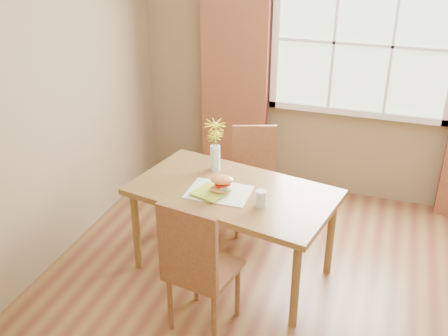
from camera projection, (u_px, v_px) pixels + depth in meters
room at (330, 140)px, 3.06m from camera, size 4.24×3.84×2.74m
window at (363, 44)px, 4.58m from camera, size 1.62×0.06×1.32m
curtain_left at (235, 79)px, 5.01m from camera, size 0.65×0.08×2.20m
dining_table at (233, 198)px, 3.87m from camera, size 1.60×1.10×0.72m
chair_near at (197, 264)px, 3.32m from camera, size 0.47×0.47×0.99m
chair_far at (254, 175)px, 4.53m from camera, size 0.48×0.48×0.91m
placemat at (219, 192)px, 3.80m from camera, size 0.45×0.33×0.01m
plate at (210, 193)px, 3.76m from camera, size 0.27×0.27×0.01m
croissant_sandwich at (222, 184)px, 3.74m from camera, size 0.19×0.15×0.13m
water_glass at (261, 199)px, 3.60m from camera, size 0.08×0.08×0.12m
flower_vase at (215, 141)px, 4.03m from camera, size 0.17×0.17×0.41m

